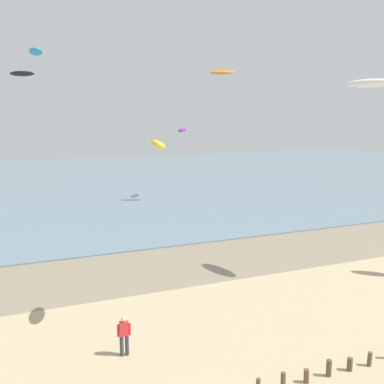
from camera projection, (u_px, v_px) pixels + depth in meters
wet_sand_strip at (127, 272)px, 28.86m from camera, size 120.00×7.86×0.01m
sea at (56, 184)px, 64.24m from camera, size 160.00×70.00×0.10m
person_nearest_camera at (124, 335)px, 18.76m from camera, size 0.57×0.26×1.71m
kite_aloft_0 at (22, 74)px, 46.20m from camera, size 2.70×1.95×0.74m
kite_aloft_1 at (36, 52)px, 27.59m from camera, size 0.95×2.34×0.57m
kite_aloft_2 at (222, 72)px, 48.12m from camera, size 2.79×1.77×0.56m
kite_aloft_4 at (182, 130)px, 52.36m from camera, size 2.27×3.13×0.77m
kite_aloft_5 at (158, 144)px, 20.25m from camera, size 1.06×2.08×0.56m
kite_aloft_7 at (369, 83)px, 25.90m from camera, size 1.76×3.26×0.54m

